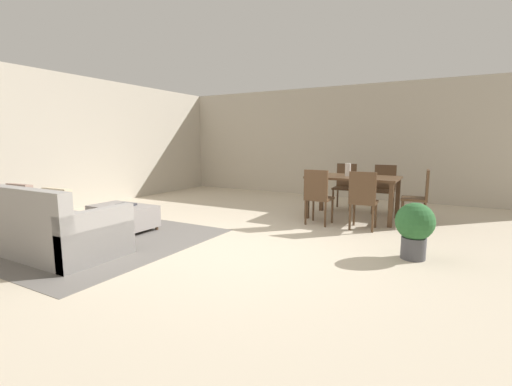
{
  "coord_description": "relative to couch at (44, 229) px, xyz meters",
  "views": [
    {
      "loc": [
        2.31,
        -3.69,
        1.38
      ],
      "look_at": [
        -0.4,
        1.18,
        0.56
      ],
      "focal_mm": 24.76,
      "sensor_mm": 36.0,
      "label": 1
    }
  ],
  "objects": [
    {
      "name": "area_rug",
      "position": [
        -0.01,
        0.64,
        -0.29
      ],
      "size": [
        3.0,
        2.8,
        0.01
      ],
      "primitive_type": "cube",
      "color": "slate",
      "rests_on": "ground_plane"
    },
    {
      "name": "dining_table",
      "position": [
        2.89,
        3.83,
        0.37
      ],
      "size": [
        1.54,
        0.92,
        0.76
      ],
      "color": "#513823",
      "rests_on": "ground_plane"
    },
    {
      "name": "ground_plane",
      "position": [
        2.11,
        1.23,
        -0.29
      ],
      "size": [
        10.8,
        10.8,
        0.0
      ],
      "primitive_type": "plane",
      "color": "beige"
    },
    {
      "name": "vase_centerpiece",
      "position": [
        2.8,
        3.81,
        0.58
      ],
      "size": [
        0.1,
        0.1,
        0.23
      ],
      "primitive_type": "cylinder",
      "color": "silver",
      "rests_on": "dining_table"
    },
    {
      "name": "potted_plant",
      "position": [
        4.09,
        1.95,
        0.1
      ],
      "size": [
        0.44,
        0.44,
        0.67
      ],
      "color": "#4C4C51",
      "rests_on": "ground_plane"
    },
    {
      "name": "ottoman_table",
      "position": [
        -0.02,
        1.24,
        -0.07
      ],
      "size": [
        1.02,
        0.58,
        0.39
      ],
      "color": "gray",
      "rests_on": "ground_plane"
    },
    {
      "name": "dining_chair_far_left",
      "position": [
        2.52,
        4.69,
        0.23
      ],
      "size": [
        0.4,
        0.4,
        0.92
      ],
      "color": "#513823",
      "rests_on": "ground_plane"
    },
    {
      "name": "wall_back",
      "position": [
        2.11,
        6.23,
        1.06
      ],
      "size": [
        9.0,
        0.12,
        2.7
      ],
      "primitive_type": "cube",
      "color": "#BCB2A0",
      "rests_on": "ground_plane"
    },
    {
      "name": "dining_chair_near_left",
      "position": [
        2.52,
        3.03,
        0.23
      ],
      "size": [
        0.41,
        0.41,
        0.92
      ],
      "color": "#513823",
      "rests_on": "ground_plane"
    },
    {
      "name": "dining_chair_near_right",
      "position": [
        3.25,
        3.04,
        0.23
      ],
      "size": [
        0.42,
        0.42,
        0.92
      ],
      "color": "#513823",
      "rests_on": "ground_plane"
    },
    {
      "name": "couch",
      "position": [
        0.0,
        0.0,
        0.0
      ],
      "size": [
        2.06,
        0.94,
        0.86
      ],
      "color": "gray",
      "rests_on": "ground_plane"
    },
    {
      "name": "book_on_ottoman",
      "position": [
        0.04,
        1.25,
        0.11
      ],
      "size": [
        0.29,
        0.24,
        0.03
      ],
      "primitive_type": "cube",
      "rotation": [
        0.0,
        0.0,
        0.16
      ],
      "color": "#333338",
      "rests_on": "ottoman_table"
    },
    {
      "name": "wall_left",
      "position": [
        -2.39,
        1.73,
        1.06
      ],
      "size": [
        0.12,
        11.0,
        2.7
      ],
      "primitive_type": "cube",
      "color": "#BCB2A0",
      "rests_on": "ground_plane"
    },
    {
      "name": "dining_chair_head_east",
      "position": [
        3.99,
        3.86,
        0.23
      ],
      "size": [
        0.43,
        0.43,
        0.92
      ],
      "color": "#513823",
      "rests_on": "ground_plane"
    },
    {
      "name": "dining_chair_far_right",
      "position": [
        3.29,
        4.65,
        0.23
      ],
      "size": [
        0.42,
        0.42,
        0.92
      ],
      "color": "#513823",
      "rests_on": "ground_plane"
    }
  ]
}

